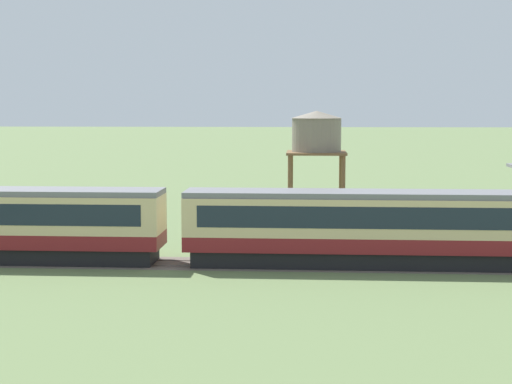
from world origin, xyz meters
The scene contains 4 objects.
ground_plane centered at (0.00, 0.00, 0.00)m, with size 600.00×600.00×0.00m, color #607547.
passenger_train centered at (-14.58, -0.66, 2.24)m, with size 85.69×3.13×4.04m.
railway_track centered at (-17.45, -0.66, 0.01)m, with size 128.20×3.60×0.04m.
water_tower centered at (-7.02, 11.00, 6.59)m, with size 4.01×4.01×8.26m.
Camera 1 is at (-7.60, -42.38, 8.48)m, focal length 55.00 mm.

